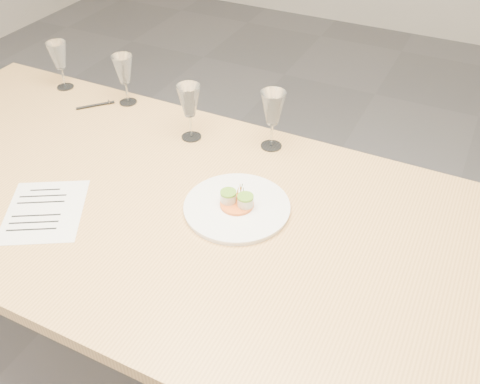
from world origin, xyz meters
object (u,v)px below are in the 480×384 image
at_px(ballpoint_pen, 96,105).
at_px(wine_glass_3, 273,109).
at_px(wine_glass_0, 59,56).
at_px(dining_table, 201,230).
at_px(wine_glass_1, 124,70).
at_px(dinner_plate, 237,206).
at_px(recipe_sheet, 45,211).
at_px(wine_glass_2, 189,102).

distance_m(ballpoint_pen, wine_glass_3, 0.71).
relative_size(ballpoint_pen, wine_glass_0, 0.60).
height_order(dining_table, wine_glass_0, wine_glass_0).
xyz_separation_m(ballpoint_pen, wine_glass_3, (0.69, 0.04, 0.14)).
xyz_separation_m(wine_glass_0, wine_glass_1, (0.29, 0.01, 0.00)).
height_order(dinner_plate, wine_glass_3, wine_glass_3).
bearing_deg(dining_table, wine_glass_3, 83.25).
height_order(recipe_sheet, wine_glass_2, wine_glass_2).
bearing_deg(ballpoint_pen, recipe_sheet, -113.12).
relative_size(dinner_plate, ballpoint_pen, 2.73).
xyz_separation_m(dining_table, wine_glass_2, (-0.22, 0.33, 0.20)).
xyz_separation_m(wine_glass_2, wine_glass_3, (0.27, 0.07, 0.00)).
distance_m(wine_glass_1, wine_glass_3, 0.60).
bearing_deg(dinner_plate, recipe_sheet, -153.03).
bearing_deg(wine_glass_1, wine_glass_0, -178.18).
bearing_deg(wine_glass_1, dining_table, -37.91).
relative_size(ballpoint_pen, wine_glass_1, 0.59).
xyz_separation_m(recipe_sheet, wine_glass_1, (-0.15, 0.62, 0.13)).
distance_m(ballpoint_pen, wine_glass_2, 0.45).
height_order(wine_glass_0, wine_glass_1, wine_glass_1).
relative_size(dining_table, wine_glass_1, 12.77).
xyz_separation_m(ballpoint_pen, wine_glass_2, (0.43, -0.02, 0.13)).
bearing_deg(wine_glass_1, recipe_sheet, -76.03).
height_order(dining_table, wine_glass_2, wine_glass_2).
height_order(wine_glass_0, wine_glass_3, wine_glass_3).
distance_m(dining_table, wine_glass_1, 0.73).
relative_size(dining_table, dinner_plate, 7.88).
distance_m(dinner_plate, recipe_sheet, 0.55).
relative_size(dinner_plate, wine_glass_3, 1.52).
height_order(dinner_plate, ballpoint_pen, dinner_plate).
distance_m(ballpoint_pen, wine_glass_1, 0.17).
bearing_deg(recipe_sheet, wine_glass_3, 22.75).
height_order(ballpoint_pen, wine_glass_3, wine_glass_3).
xyz_separation_m(wine_glass_1, wine_glass_2, (0.34, -0.10, 0.00)).
bearing_deg(ballpoint_pen, dining_table, -76.26).
distance_m(ballpoint_pen, wine_glass_0, 0.25).
relative_size(ballpoint_pen, wine_glass_2, 0.57).
bearing_deg(recipe_sheet, wine_glass_0, 96.14).
bearing_deg(recipe_sheet, dinner_plate, -3.12).
bearing_deg(wine_glass_0, ballpoint_pen, -18.49).
bearing_deg(wine_glass_0, wine_glass_2, -8.35).
bearing_deg(wine_glass_3, dinner_plate, -82.86).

